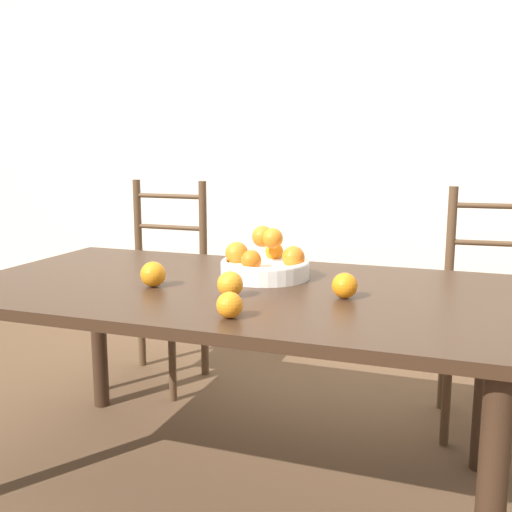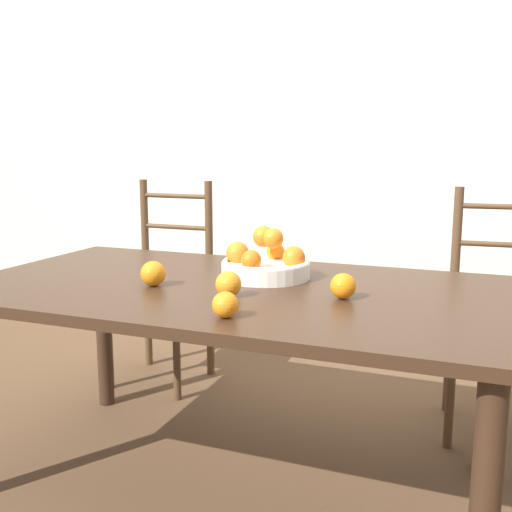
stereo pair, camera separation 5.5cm
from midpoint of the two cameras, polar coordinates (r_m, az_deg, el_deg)
The scene contains 10 objects.
ground_plane at distance 2.28m, azimuth -3.03°, elevation -20.96°, with size 12.00×12.00×0.00m, color brown.
wall_back at distance 3.43m, azimuth 7.03°, elevation 12.16°, with size 8.00×0.06×2.60m.
dining_table at distance 2.02m, azimuth -3.20°, elevation -5.04°, with size 1.81×1.00×0.73m.
fruit_bowl at distance 2.10m, azimuth 0.09°, elevation -0.73°, with size 0.31×0.31×0.18m.
orange_loose_0 at distance 1.84m, azimuth 7.60°, elevation -2.81°, with size 0.08×0.08×0.08m.
orange_loose_1 at distance 1.84m, azimuth -3.34°, elevation -2.70°, with size 0.08×0.08×0.08m.
orange_loose_2 at distance 2.00m, azimuth -10.56°, elevation -1.72°, with size 0.08×0.08×0.08m.
orange_loose_3 at distance 1.61m, azimuth -3.51°, elevation -4.68°, with size 0.07×0.07×0.07m.
chair_left at distance 3.08m, azimuth -9.77°, elevation -3.28°, with size 0.42×0.40×1.02m.
chair_right at distance 2.70m, azimuth 21.30°, elevation -5.80°, with size 0.45×0.43×1.02m.
Camera 1 is at (0.74, -1.80, 1.18)m, focal length 42.00 mm.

